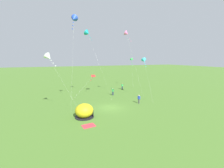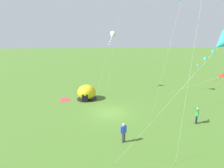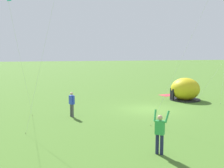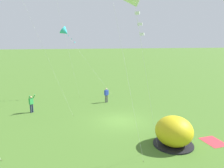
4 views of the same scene
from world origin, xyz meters
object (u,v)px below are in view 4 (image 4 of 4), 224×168
at_px(popup_tent, 174,132).
at_px(kite_cyan, 65,32).
at_px(person_arms_raised, 31,103).
at_px(person_strolling, 106,94).

relative_size(popup_tent, kite_cyan, 0.32).
bearing_deg(kite_cyan, person_arms_raised, 150.45).
height_order(popup_tent, person_strolling, popup_tent).
relative_size(popup_tent, person_strolling, 1.63).
distance_m(person_strolling, kite_cyan, 9.41).
distance_m(popup_tent, person_arms_raised, 14.29).
bearing_deg(person_strolling, kite_cyan, 49.20).
bearing_deg(person_strolling, popup_tent, -165.08).
xyz_separation_m(person_arms_raised, kite_cyan, (6.15, -3.49, 7.21)).
xyz_separation_m(popup_tent, kite_cyan, (15.22, 7.56, 7.21)).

